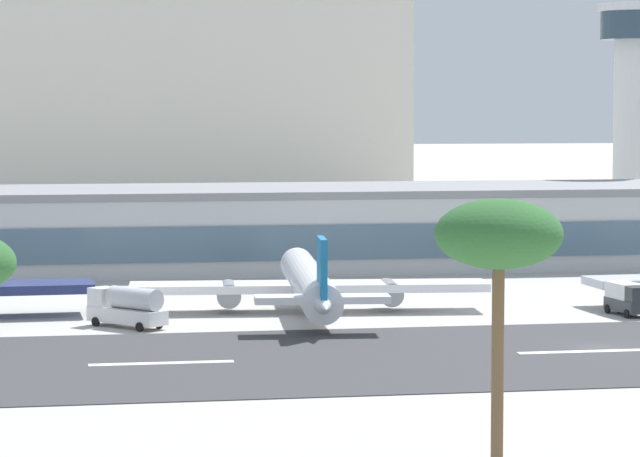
% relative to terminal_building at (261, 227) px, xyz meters
% --- Properties ---
extents(ground_plane, '(1400.00, 1400.00, 0.00)m').
position_rel_terminal_building_xyz_m(ground_plane, '(19.84, -73.99, -5.29)').
color(ground_plane, '#B2AFA8').
extents(runway_strip, '(800.00, 34.69, 0.08)m').
position_rel_terminal_building_xyz_m(runway_strip, '(19.84, -76.13, -5.25)').
color(runway_strip, '#38383A').
rests_on(runway_strip, ground_plane).
extents(runway_centreline_dash_3, '(12.00, 1.20, 0.01)m').
position_rel_terminal_building_xyz_m(runway_centreline_dash_3, '(-18.77, -76.13, -5.20)').
color(runway_centreline_dash_3, white).
rests_on(runway_centreline_dash_3, runway_strip).
extents(runway_centreline_dash_4, '(12.00, 1.20, 0.01)m').
position_rel_terminal_building_xyz_m(runway_centreline_dash_4, '(17.85, -76.13, -5.20)').
color(runway_centreline_dash_4, white).
rests_on(runway_centreline_dash_4, runway_strip).
extents(terminal_building, '(177.48, 26.12, 10.57)m').
position_rel_terminal_building_xyz_m(terminal_building, '(0.00, 0.00, 0.00)').
color(terminal_building, '#B7BABC').
rests_on(terminal_building, ground_plane).
extents(control_tower, '(12.21, 12.21, 36.61)m').
position_rel_terminal_building_xyz_m(control_tower, '(61.24, 25.43, 16.22)').
color(control_tower, silver).
rests_on(control_tower, ground_plane).
extents(distant_hotel_block, '(107.26, 24.11, 45.59)m').
position_rel_terminal_building_xyz_m(distant_hotel_block, '(-8.44, 117.47, 17.51)').
color(distant_hotel_block, beige).
rests_on(distant_hotel_block, ground_plane).
extents(airliner_blue_tail_gate_1, '(37.42, 43.39, 9.06)m').
position_rel_terminal_building_xyz_m(airliner_blue_tail_gate_1, '(-1.27, -45.88, -2.40)').
color(airliner_blue_tail_gate_1, silver).
rests_on(airliner_blue_tail_gate_1, ground_plane).
extents(service_box_truck_1, '(3.29, 6.25, 3.25)m').
position_rel_terminal_building_xyz_m(service_box_truck_1, '(30.24, -53.60, -3.50)').
color(service_box_truck_1, '#2D3338').
rests_on(service_box_truck_1, ground_plane).
extents(service_fuel_truck_2, '(7.62, 8.06, 3.95)m').
position_rel_terminal_building_xyz_m(service_fuel_truck_2, '(-20.43, -53.76, -3.26)').
color(service_fuel_truck_2, white).
rests_on(service_fuel_truck_2, ground_plane).
extents(palm_tree_2, '(7.24, 7.24, 16.18)m').
position_rel_terminal_building_xyz_m(palm_tree_2, '(-3.10, -121.04, 8.66)').
color(palm_tree_2, brown).
rests_on(palm_tree_2, ground_plane).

